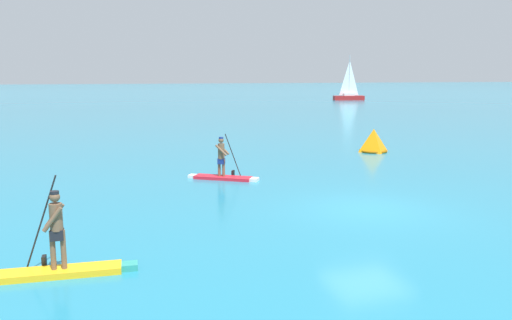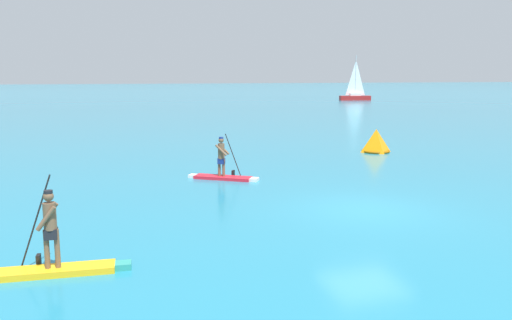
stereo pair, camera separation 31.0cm
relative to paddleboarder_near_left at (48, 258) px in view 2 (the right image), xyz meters
The scene contains 5 objects.
ground 9.40m from the paddleboarder_near_left, 17.97° to the left, with size 440.00×440.00×0.00m, color teal.
paddleboarder_near_left is the anchor object (origin of this frame).
paddleboarder_mid_center 10.40m from the paddleboarder_near_left, 56.91° to the left, with size 2.66×1.90×1.81m.
race_marker_buoy 20.33m from the paddleboarder_near_left, 41.74° to the left, with size 1.50×1.50×1.25m.
sailboat_right_horizon 75.96m from the paddleboarder_near_left, 58.36° to the left, with size 5.07×2.29×7.16m.
Camera 2 is at (-7.60, -13.96, 4.15)m, focal length 36.16 mm.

